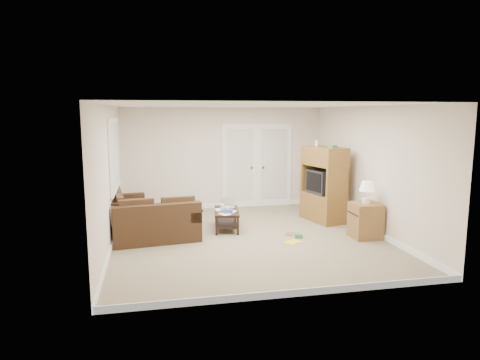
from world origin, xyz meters
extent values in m
plane|color=gray|center=(0.00, 0.00, 0.00)|extent=(5.50, 5.50, 0.00)
cube|color=white|center=(0.00, 0.00, 2.50)|extent=(5.00, 5.50, 0.02)
cube|color=silver|center=(-2.50, 0.00, 1.25)|extent=(0.02, 5.50, 2.50)
cube|color=silver|center=(2.50, 0.00, 1.25)|extent=(0.02, 5.50, 2.50)
cube|color=silver|center=(0.00, 2.75, 1.25)|extent=(5.00, 0.02, 2.50)
cube|color=silver|center=(0.00, -2.75, 1.25)|extent=(5.00, 0.02, 2.50)
cube|color=silver|center=(0.40, 2.72, 1.02)|extent=(0.90, 0.04, 2.13)
cube|color=silver|center=(1.30, 2.72, 1.02)|extent=(0.90, 0.04, 2.13)
cube|color=white|center=(0.40, 2.69, 1.07)|extent=(0.68, 0.02, 1.80)
cube|color=white|center=(1.30, 2.69, 1.07)|extent=(0.68, 0.02, 1.80)
cube|color=silver|center=(-2.47, 1.00, 1.55)|extent=(0.04, 1.92, 1.42)
cube|color=white|center=(-2.44, 1.00, 1.55)|extent=(0.02, 1.74, 1.24)
cube|color=#3B2617|center=(-2.23, 1.12, 0.18)|extent=(1.03, 2.11, 0.37)
cube|color=#3B2617|center=(-2.52, 1.09, 0.56)|extent=(0.46, 2.03, 0.38)
cube|color=#3B2617|center=(-2.34, 2.02, 0.47)|extent=(0.81, 0.31, 0.19)
cube|color=#4D331E|center=(-2.16, 1.13, 0.42)|extent=(0.76, 1.99, 0.11)
cube|color=#3B2617|center=(-1.72, 0.17, 0.18)|extent=(1.67, 0.98, 0.37)
cube|color=#3B2617|center=(-1.68, -0.12, 0.56)|extent=(1.60, 0.40, 0.38)
cube|color=#3B2617|center=(-1.04, 0.25, 0.47)|extent=(0.31, 0.81, 0.19)
cube|color=#4D331E|center=(-1.73, 0.24, 0.42)|extent=(1.55, 0.71, 0.11)
cube|color=black|center=(-1.04, 0.25, 0.58)|extent=(0.37, 0.73, 0.03)
cube|color=red|center=(-1.06, 0.44, 0.59)|extent=(0.29, 0.14, 0.02)
cube|color=black|center=(-0.29, 0.68, 0.37)|extent=(0.61, 1.03, 0.04)
cube|color=black|center=(-0.29, 0.68, 0.13)|extent=(0.53, 0.95, 0.03)
cylinder|color=white|center=(-0.38, 0.65, 0.47)|extent=(0.08, 0.08, 0.14)
cylinder|color=red|center=(-0.38, 0.65, 0.60)|extent=(0.01, 0.01, 0.12)
cube|color=#3657B2|center=(-0.31, 0.41, 0.44)|extent=(0.21, 0.13, 0.08)
cube|color=white|center=(-0.30, 0.59, 0.40)|extent=(0.39, 0.57, 0.00)
cube|color=brown|center=(1.92, 0.94, 0.31)|extent=(0.79, 1.13, 0.61)
cube|color=brown|center=(1.92, 0.94, 1.43)|extent=(0.79, 1.13, 0.41)
cube|color=black|center=(1.90, 0.94, 0.87)|extent=(0.62, 0.71, 0.51)
cube|color=black|center=(1.66, 0.88, 0.89)|extent=(0.14, 0.52, 0.41)
cube|color=#387C3F|center=(1.98, 0.69, 1.67)|extent=(0.16, 0.21, 0.06)
cylinder|color=white|center=(1.85, 1.24, 1.70)|extent=(0.07, 0.07, 0.12)
cube|color=olive|center=(2.20, -0.46, 0.34)|extent=(0.53, 0.53, 0.67)
cylinder|color=white|center=(2.20, -0.46, 0.72)|extent=(0.17, 0.17, 0.10)
cylinder|color=white|center=(2.20, -0.46, 0.85)|extent=(0.03, 0.03, 0.14)
cone|color=beige|center=(2.20, -0.46, 1.00)|extent=(0.29, 0.29, 0.19)
cube|color=white|center=(2.16, 2.18, 0.15)|extent=(0.13, 0.11, 0.30)
cube|color=yellow|center=(0.76, -0.46, 0.00)|extent=(0.39, 0.36, 0.01)
cube|color=#387C3F|center=(0.96, -0.19, 0.04)|extent=(0.17, 0.21, 0.07)
imported|color=brown|center=(0.78, 0.08, 0.01)|extent=(0.22, 0.24, 0.01)
camera|label=1|loc=(-1.74, -7.74, 2.36)|focal=32.00mm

